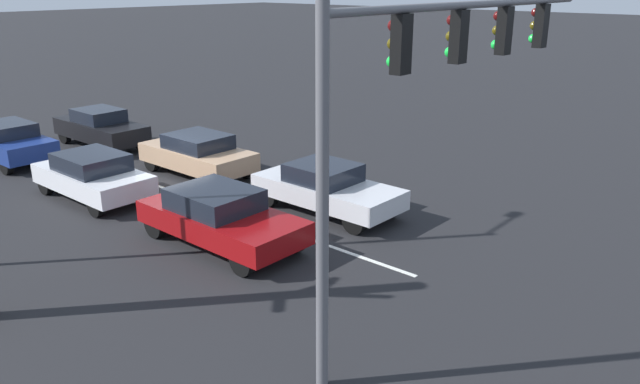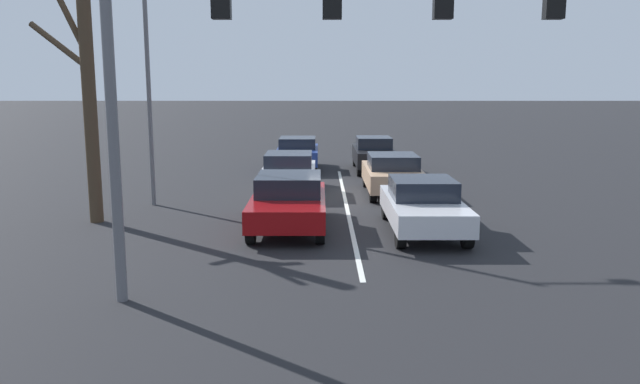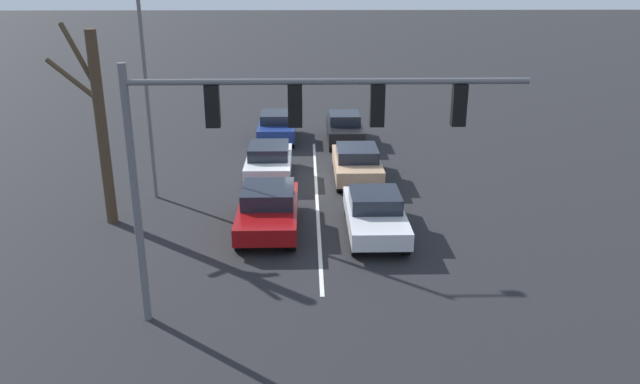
% 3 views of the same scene
% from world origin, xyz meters
% --- Properties ---
extents(ground_plane, '(240.00, 240.00, 0.00)m').
position_xyz_m(ground_plane, '(0.00, 0.00, 0.00)').
color(ground_plane, black).
extents(lane_stripe_left_divider, '(0.12, 15.66, 0.01)m').
position_xyz_m(lane_stripe_left_divider, '(0.00, 1.83, 0.01)').
color(lane_stripe_left_divider, silver).
rests_on(lane_stripe_left_divider, ground_plane).
extents(car_maroon_midlane_front, '(1.95, 4.55, 1.43)m').
position_xyz_m(car_maroon_midlane_front, '(1.69, 4.89, 0.75)').
color(car_maroon_midlane_front, maroon).
rests_on(car_maroon_midlane_front, ground_plane).
extents(car_silver_leftlane_front, '(1.84, 4.43, 1.40)m').
position_xyz_m(car_silver_leftlane_front, '(-1.85, 5.38, 0.73)').
color(car_silver_leftlane_front, silver).
rests_on(car_silver_leftlane_front, ground_plane).
extents(car_tan_leftlane_second, '(1.87, 4.24, 1.42)m').
position_xyz_m(car_tan_leftlane_second, '(-1.70, -0.28, 0.74)').
color(car_tan_leftlane_second, tan).
rests_on(car_tan_leftlane_second, ground_plane).
extents(car_white_midlane_second, '(1.86, 4.11, 1.42)m').
position_xyz_m(car_white_midlane_second, '(1.96, -0.72, 0.74)').
color(car_white_midlane_second, silver).
rests_on(car_white_midlane_second, ground_plane).
extents(car_navy_midlane_third, '(1.83, 4.21, 1.45)m').
position_xyz_m(car_navy_midlane_third, '(1.86, -6.79, 0.77)').
color(car_navy_midlane_third, navy).
rests_on(car_navy_midlane_third, ground_plane).
extents(car_black_leftlane_third, '(1.70, 4.46, 1.52)m').
position_xyz_m(car_black_leftlane_third, '(-1.54, -6.23, 0.78)').
color(car_black_leftlane_third, black).
rests_on(car_black_leftlane_third, ground_plane).
extents(traffic_signal_gantry, '(9.09, 0.37, 6.36)m').
position_xyz_m(traffic_signal_gantry, '(1.27, 10.64, 4.81)').
color(traffic_signal_gantry, slate).
rests_on(traffic_signal_gantry, ground_plane).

